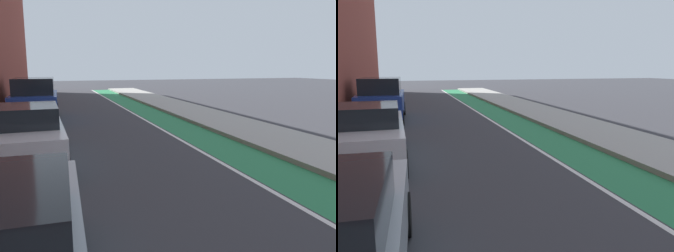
# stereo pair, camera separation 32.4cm
# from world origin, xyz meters

# --- Properties ---
(ground_plane) EXTENTS (97.20, 97.20, 0.00)m
(ground_plane) POSITION_xyz_m (0.00, 18.09, 0.00)
(ground_plane) COLOR #38383D
(bike_lane_paint) EXTENTS (1.60, 44.18, 0.00)m
(bike_lane_paint) POSITION_xyz_m (2.98, 20.09, 0.00)
(bike_lane_paint) COLOR #2D8451
(bike_lane_paint) RESTS_ON ground
(lane_divider_stripe) EXTENTS (0.12, 44.18, 0.00)m
(lane_divider_stripe) POSITION_xyz_m (2.08, 20.09, 0.00)
(lane_divider_stripe) COLOR white
(lane_divider_stripe) RESTS_ON ground
(sidewalk_right) EXTENTS (2.73, 44.18, 0.14)m
(sidewalk_right) POSITION_xyz_m (5.14, 20.09, 0.07)
(sidewalk_right) COLOR #A8A59E
(sidewalk_right) RESTS_ON ground
(parked_sedan_white) EXTENTS (2.00, 4.73, 1.53)m
(parked_sedan_white) POSITION_xyz_m (-2.73, 15.02, 0.79)
(parked_sedan_white) COLOR silver
(parked_sedan_white) RESTS_ON ground
(parked_suv_blue) EXTENTS (2.03, 4.48, 1.98)m
(parked_suv_blue) POSITION_xyz_m (-2.73, 22.16, 1.02)
(parked_suv_blue) COLOR navy
(parked_suv_blue) RESTS_ON ground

